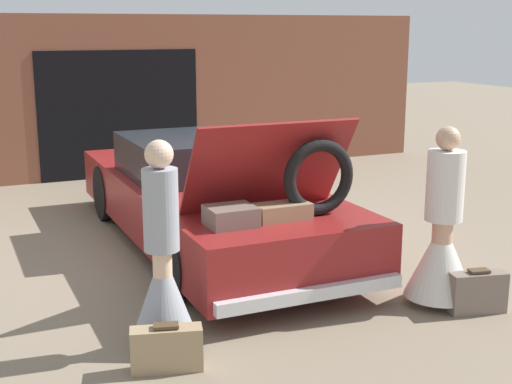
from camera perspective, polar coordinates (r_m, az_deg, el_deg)
The scene contains 7 objects.
ground_plane at distance 8.78m, azimuth -3.84°, elevation -4.09°, with size 40.00×40.00×0.00m, color #7F705B.
garage_wall_back at distance 12.70m, azimuth -10.94°, elevation 7.45°, with size 12.00×0.14×2.80m.
car at distance 8.63m, azimuth -3.90°, elevation -0.35°, with size 1.98×5.33×1.73m.
person_left at distance 5.84m, azimuth -7.47°, elevation -6.62°, with size 0.54×0.54×1.74m.
person_right at distance 6.94m, azimuth 14.64°, elevation -3.96°, with size 0.67×0.67×1.71m.
suitcase_beside_left_person at distance 5.64m, azimuth -7.17°, elevation -12.33°, with size 0.58×0.31×0.38m.
suitcase_beside_right_person at distance 6.95m, azimuth 17.30°, elevation -7.67°, with size 0.56×0.29×0.42m.
Camera 1 is at (-2.87, -7.88, 2.59)m, focal length 50.00 mm.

